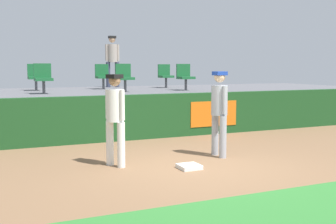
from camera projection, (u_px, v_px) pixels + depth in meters
ground_plane at (203, 168)px, 8.13m from camera, size 60.00×60.00×0.00m
grass_foreground_strip at (325, 223)px, 5.24m from camera, size 18.00×2.80×0.01m
first_base at (189, 167)px, 8.07m from camera, size 0.40×0.40×0.08m
player_fielder_home at (115, 114)px, 8.19m from camera, size 0.46×0.58×1.81m
player_runner_visitor at (219, 108)px, 9.08m from camera, size 0.36×0.52×1.85m
field_wall at (139, 117)px, 11.32m from camera, size 18.00×0.26×1.21m
bleacher_platform at (112, 108)px, 13.65m from camera, size 18.00×4.80×1.21m
seat_back_left at (36, 76)px, 13.23m from camera, size 0.46×0.44×0.84m
seat_front_right at (185, 75)px, 13.37m from camera, size 0.47×0.44×0.84m
seat_back_right at (165, 75)px, 15.04m from camera, size 0.46×0.44×0.84m
seat_back_center at (103, 75)px, 14.11m from camera, size 0.46×0.44×0.84m
seat_front_center at (124, 76)px, 12.55m from camera, size 0.47×0.44×0.84m
seat_front_left at (43, 77)px, 11.59m from camera, size 0.47×0.44×0.84m
spectator_hooded at (112, 58)px, 15.40m from camera, size 0.52×0.38×1.87m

